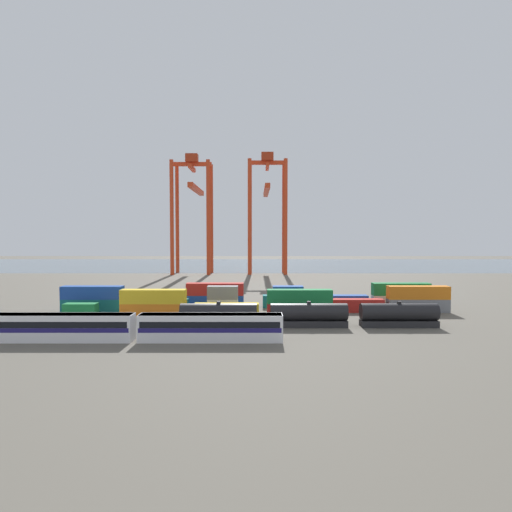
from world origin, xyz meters
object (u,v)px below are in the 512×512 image
at_px(shipping_container_22, 400,301).
at_px(gantry_crane_west, 193,202).
at_px(shipping_container_21, 338,301).
at_px(gantry_crane_central, 267,202).
at_px(shipping_container_11, 287,305).
at_px(passenger_train, 136,326).
at_px(shipping_container_0, 80,310).
at_px(freight_tank_row, 308,315).
at_px(shipping_container_1, 153,310).
at_px(shipping_container_14, 417,305).

distance_m(shipping_container_22, gantry_crane_west, 106.70).
bearing_deg(shipping_container_22, shipping_container_21, 180.00).
distance_m(gantry_crane_west, gantry_crane_central, 30.25).
distance_m(shipping_container_11, gantry_crane_central, 96.20).
bearing_deg(passenger_train, shipping_container_0, 130.02).
distance_m(freight_tank_row, gantry_crane_west, 114.60).
height_order(shipping_container_1, shipping_container_14, same).
xyz_separation_m(shipping_container_21, gantry_crane_central, (-13.10, 86.41, 28.04)).
xyz_separation_m(shipping_container_0, gantry_crane_central, (37.35, 97.61, 28.04)).
relative_size(shipping_container_0, shipping_container_1, 0.50).
height_order(freight_tank_row, shipping_container_14, freight_tank_row).
distance_m(shipping_container_0, shipping_container_1, 13.64).
bearing_deg(shipping_container_11, shipping_container_21, 26.39).
height_order(shipping_container_14, shipping_container_21, same).
bearing_deg(shipping_container_14, freight_tank_row, -149.02).
bearing_deg(shipping_container_0, shipping_container_14, 4.91).
xyz_separation_m(freight_tank_row, shipping_container_21, (8.82, 19.74, -0.70)).
distance_m(freight_tank_row, gantry_crane_central, 109.70).
xyz_separation_m(shipping_container_11, gantry_crane_west, (-32.06, 91.70, 27.89)).
relative_size(shipping_container_0, shipping_container_21, 0.50).
relative_size(shipping_container_1, shipping_container_22, 1.00).
relative_size(shipping_container_21, gantry_crane_west, 0.25).
relative_size(shipping_container_0, gantry_crane_central, 0.12).
xyz_separation_m(freight_tank_row, shipping_container_22, (22.00, 19.74, -0.70)).
bearing_deg(freight_tank_row, shipping_container_1, 163.02).
height_order(passenger_train, shipping_container_11, passenger_train).
distance_m(freight_tank_row, shipping_container_0, 42.50).
xyz_separation_m(shipping_container_22, gantry_crane_central, (-26.27, 86.41, 28.04)).
distance_m(shipping_container_11, shipping_container_21, 12.59).
bearing_deg(shipping_container_14, shipping_container_1, -173.80).
bearing_deg(shipping_container_11, gantry_crane_central, 91.13).
height_order(shipping_container_21, shipping_container_22, same).
relative_size(freight_tank_row, shipping_container_22, 3.55).
relative_size(passenger_train, shipping_container_0, 6.99).
distance_m(shipping_container_1, gantry_crane_central, 104.28).
height_order(shipping_container_11, shipping_container_14, same).
relative_size(freight_tank_row, shipping_container_0, 7.11).
height_order(shipping_container_14, gantry_crane_west, gantry_crane_west).
xyz_separation_m(passenger_train, shipping_container_14, (49.68, 24.05, -0.84)).
xyz_separation_m(passenger_train, gantry_crane_central, (21.85, 116.06, 27.19)).
height_order(gantry_crane_west, gantry_crane_central, gantry_crane_central).
bearing_deg(passenger_train, shipping_container_22, 31.64).
bearing_deg(freight_tank_row, shipping_container_21, 65.93).
bearing_deg(shipping_container_22, shipping_container_1, -167.37).
distance_m(shipping_container_1, shipping_container_21, 38.46).
xyz_separation_m(shipping_container_0, shipping_container_1, (13.64, 0.00, 0.00)).
bearing_deg(gantry_crane_central, shipping_container_14, -73.17).
distance_m(passenger_train, shipping_container_1, 18.56).
relative_size(shipping_container_21, shipping_container_22, 1.00).
bearing_deg(shipping_container_11, shipping_container_0, -171.87).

